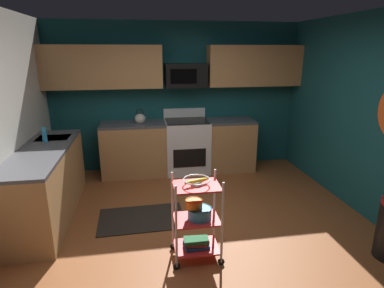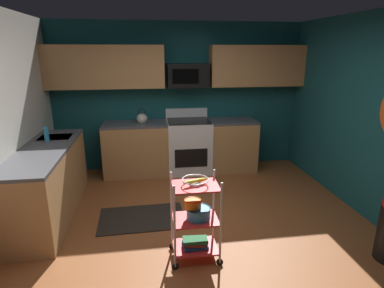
# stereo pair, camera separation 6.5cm
# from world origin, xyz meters

# --- Properties ---
(floor) EXTENTS (4.40, 4.80, 0.04)m
(floor) POSITION_xyz_m (0.00, 0.00, -0.02)
(floor) COLOR brown
(floor) RESTS_ON ground
(wall_back) EXTENTS (4.52, 0.06, 2.60)m
(wall_back) POSITION_xyz_m (0.00, 2.43, 1.30)
(wall_back) COLOR #14474C
(wall_back) RESTS_ON ground
(counter_run) EXTENTS (3.54, 2.64, 0.92)m
(counter_run) POSITION_xyz_m (-0.83, 1.53, 0.46)
(counter_run) COLOR #B27F4C
(counter_run) RESTS_ON ground
(oven_range) EXTENTS (0.76, 0.65, 1.10)m
(oven_range) POSITION_xyz_m (0.14, 2.10, 0.48)
(oven_range) COLOR white
(oven_range) RESTS_ON ground
(upper_cabinets) EXTENTS (4.40, 0.33, 0.70)m
(upper_cabinets) POSITION_xyz_m (-0.03, 2.23, 1.85)
(upper_cabinets) COLOR #B27F4C
(microwave) EXTENTS (0.70, 0.39, 0.40)m
(microwave) POSITION_xyz_m (0.14, 2.21, 1.70)
(microwave) COLOR black
(rolling_cart) EXTENTS (0.53, 0.37, 0.91)m
(rolling_cart) POSITION_xyz_m (-0.14, -0.42, 0.45)
(rolling_cart) COLOR silver
(rolling_cart) RESTS_ON ground
(fruit_bowl) EXTENTS (0.27, 0.27, 0.07)m
(fruit_bowl) POSITION_xyz_m (-0.14, -0.42, 0.88)
(fruit_bowl) COLOR silver
(fruit_bowl) RESTS_ON rolling_cart
(mixing_bowl_large) EXTENTS (0.25, 0.25, 0.11)m
(mixing_bowl_large) POSITION_xyz_m (-0.10, -0.42, 0.52)
(mixing_bowl_large) COLOR #338CBF
(mixing_bowl_large) RESTS_ON rolling_cart
(mixing_bowl_small) EXTENTS (0.18, 0.18, 0.08)m
(mixing_bowl_small) POSITION_xyz_m (-0.16, -0.40, 0.62)
(mixing_bowl_small) COLOR orange
(mixing_bowl_small) RESTS_ON rolling_cart
(book_stack) EXTENTS (0.27, 0.21, 0.09)m
(book_stack) POSITION_xyz_m (-0.14, -0.42, 0.17)
(book_stack) COLOR #1E4C8C
(book_stack) RESTS_ON rolling_cart
(kettle) EXTENTS (0.21, 0.18, 0.26)m
(kettle) POSITION_xyz_m (-0.67, 2.10, 1.00)
(kettle) COLOR beige
(kettle) RESTS_ON counter_run
(dish_soap_bottle) EXTENTS (0.06, 0.06, 0.20)m
(dish_soap_bottle) POSITION_xyz_m (-1.95, 1.13, 1.02)
(dish_soap_bottle) COLOR #2D8CBF
(dish_soap_bottle) RESTS_ON counter_run
(floor_rug) EXTENTS (1.12, 0.73, 0.01)m
(floor_rug) POSITION_xyz_m (-0.70, 0.48, 0.01)
(floor_rug) COLOR black
(floor_rug) RESTS_ON ground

